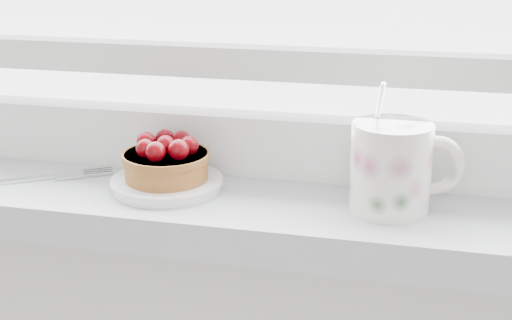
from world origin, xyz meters
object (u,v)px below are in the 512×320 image
(raspberry_tart, at_px, (166,160))
(floral_mug, at_px, (394,165))
(saucer, at_px, (167,184))
(fork, at_px, (22,180))

(raspberry_tart, xyz_separation_m, floral_mug, (0.24, -0.00, 0.01))
(saucer, xyz_separation_m, floral_mug, (0.24, -0.00, 0.04))
(floral_mug, distance_m, fork, 0.42)
(floral_mug, xyz_separation_m, fork, (-0.41, -0.01, -0.05))
(saucer, relative_size, fork, 0.68)
(saucer, height_order, fork, saucer)
(floral_mug, bearing_deg, fork, -178.23)
(saucer, relative_size, raspberry_tart, 1.30)
(saucer, relative_size, floral_mug, 0.95)
(raspberry_tart, relative_size, floral_mug, 0.73)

